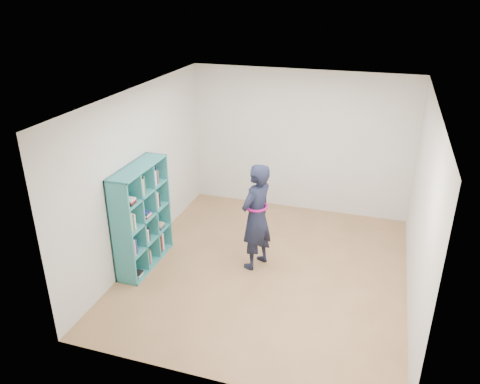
% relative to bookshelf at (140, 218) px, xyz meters
% --- Properties ---
extents(floor, '(4.50, 4.50, 0.00)m').
position_rel_bookshelf_xyz_m(floor, '(1.84, 0.39, -0.77)').
color(floor, olive).
rests_on(floor, ground).
extents(ceiling, '(4.50, 4.50, 0.00)m').
position_rel_bookshelf_xyz_m(ceiling, '(1.84, 0.39, 1.83)').
color(ceiling, white).
rests_on(ceiling, wall_back).
extents(wall_left, '(0.02, 4.50, 2.60)m').
position_rel_bookshelf_xyz_m(wall_left, '(-0.16, 0.39, 0.53)').
color(wall_left, silver).
rests_on(wall_left, floor).
extents(wall_right, '(0.02, 4.50, 2.60)m').
position_rel_bookshelf_xyz_m(wall_right, '(3.84, 0.39, 0.53)').
color(wall_right, silver).
rests_on(wall_right, floor).
extents(wall_back, '(4.00, 0.02, 2.60)m').
position_rel_bookshelf_xyz_m(wall_back, '(1.84, 2.64, 0.53)').
color(wall_back, silver).
rests_on(wall_back, floor).
extents(wall_front, '(4.00, 0.02, 2.60)m').
position_rel_bookshelf_xyz_m(wall_front, '(1.84, -1.86, 0.53)').
color(wall_front, silver).
rests_on(wall_front, floor).
extents(bookshelf, '(0.35, 1.19, 1.58)m').
position_rel_bookshelf_xyz_m(bookshelf, '(0.00, 0.00, 0.00)').
color(bookshelf, teal).
rests_on(bookshelf, floor).
extents(person, '(0.59, 0.70, 1.64)m').
position_rel_bookshelf_xyz_m(person, '(1.64, 0.47, 0.05)').
color(person, black).
rests_on(person, floor).
extents(smartphone, '(0.04, 0.10, 0.13)m').
position_rel_bookshelf_xyz_m(smartphone, '(1.53, 0.59, 0.16)').
color(smartphone, silver).
rests_on(smartphone, person).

